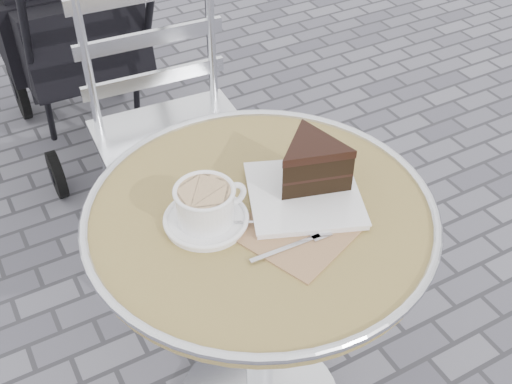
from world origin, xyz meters
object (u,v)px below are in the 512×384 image
cappuccino_set (206,208)px  cake_plate_set (310,171)px  baby_stroller (67,29)px  bistro_chair (164,98)px  cafe_table (260,266)px

cappuccino_set → cake_plate_set: cake_plate_set is taller
baby_stroller → bistro_chair: bearing=-84.4°
bistro_chair → cafe_table: bearing=-91.2°
cake_plate_set → baby_stroller: bearing=116.4°
cafe_table → cake_plate_set: size_ratio=2.09×
cappuccino_set → baby_stroller: (0.10, 1.49, -0.30)m
cake_plate_set → baby_stroller: size_ratio=0.34×
bistro_chair → baby_stroller: bearing=98.5°
cappuccino_set → cake_plate_set: size_ratio=0.50×
cafe_table → cappuccino_set: 0.23m
bistro_chair → cake_plate_set: bearing=-81.4°
cafe_table → baby_stroller: size_ratio=0.71×
cake_plate_set → bistro_chair: (-0.05, 0.68, -0.19)m
cappuccino_set → baby_stroller: baby_stroller is taller
cake_plate_set → bistro_chair: 0.71m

